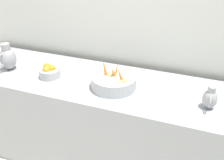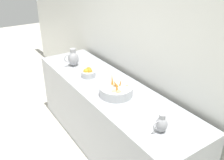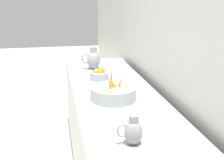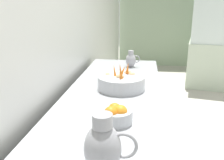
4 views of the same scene
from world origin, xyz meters
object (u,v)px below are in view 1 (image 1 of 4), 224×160
orange_bowl (49,71)px  metal_pitcher_tall (8,58)px  vegetable_colander (114,81)px  metal_pitcher_short (210,98)px

orange_bowl → metal_pitcher_tall: size_ratio=0.73×
metal_pitcher_tall → vegetable_colander: bearing=91.3°
vegetable_colander → metal_pitcher_tall: bearing=-88.7°
vegetable_colander → orange_bowl: size_ratio=2.02×
orange_bowl → metal_pitcher_tall: 0.44m
vegetable_colander → orange_bowl: vegetable_colander is taller
orange_bowl → metal_pitcher_tall: (0.00, -0.44, 0.06)m
orange_bowl → vegetable_colander: bearing=92.2°
metal_pitcher_tall → metal_pitcher_short: 1.79m
orange_bowl → metal_pitcher_tall: bearing=-89.8°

